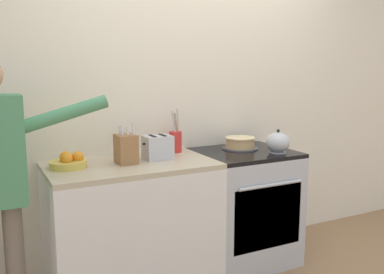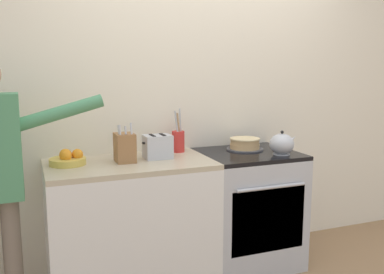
{
  "view_description": "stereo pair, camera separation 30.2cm",
  "coord_description": "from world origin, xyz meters",
  "px_view_note": "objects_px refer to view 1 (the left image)",
  "views": [
    {
      "loc": [
        -1.56,
        -2.37,
        1.53
      ],
      "look_at": [
        -0.19,
        0.29,
        1.04
      ],
      "focal_mm": 40.0,
      "sensor_mm": 36.0,
      "label": 1
    },
    {
      "loc": [
        -1.28,
        -2.49,
        1.53
      ],
      "look_at": [
        -0.19,
        0.29,
        1.04
      ],
      "focal_mm": 40.0,
      "sensor_mm": 36.0,
      "label": 2
    }
  ],
  "objects_px": {
    "knife_block": "(126,149)",
    "fruit_bowl": "(68,161)",
    "stove_range": "(244,206)",
    "toaster": "(158,147)",
    "tea_kettle": "(278,143)",
    "utensil_crock": "(175,141)",
    "layer_cake": "(240,143)"
  },
  "relations": [
    {
      "from": "layer_cake",
      "to": "fruit_bowl",
      "type": "distance_m",
      "value": 1.34
    },
    {
      "from": "toaster",
      "to": "utensil_crock",
      "type": "bearing_deg",
      "value": 36.6
    },
    {
      "from": "layer_cake",
      "to": "tea_kettle",
      "type": "height_order",
      "value": "tea_kettle"
    },
    {
      "from": "layer_cake",
      "to": "fruit_bowl",
      "type": "relative_size",
      "value": 1.2
    },
    {
      "from": "stove_range",
      "to": "tea_kettle",
      "type": "xyz_separation_m",
      "value": [
        0.19,
        -0.16,
        0.52
      ]
    },
    {
      "from": "utensil_crock",
      "to": "toaster",
      "type": "bearing_deg",
      "value": -143.4
    },
    {
      "from": "tea_kettle",
      "to": "toaster",
      "type": "height_order",
      "value": "tea_kettle"
    },
    {
      "from": "stove_range",
      "to": "fruit_bowl",
      "type": "distance_m",
      "value": 1.41
    },
    {
      "from": "stove_range",
      "to": "utensil_crock",
      "type": "xyz_separation_m",
      "value": [
        -0.5,
        0.2,
        0.53
      ]
    },
    {
      "from": "knife_block",
      "to": "utensil_crock",
      "type": "xyz_separation_m",
      "value": [
        0.45,
        0.19,
        -0.01
      ]
    },
    {
      "from": "utensil_crock",
      "to": "toaster",
      "type": "xyz_separation_m",
      "value": [
        -0.21,
        -0.16,
        -0.01
      ]
    },
    {
      "from": "stove_range",
      "to": "knife_block",
      "type": "distance_m",
      "value": 1.09
    },
    {
      "from": "stove_range",
      "to": "knife_block",
      "type": "bearing_deg",
      "value": 178.99
    },
    {
      "from": "fruit_bowl",
      "to": "stove_range",
      "type": "bearing_deg",
      "value": -2.93
    },
    {
      "from": "layer_cake",
      "to": "utensil_crock",
      "type": "bearing_deg",
      "value": 168.23
    },
    {
      "from": "stove_range",
      "to": "layer_cake",
      "type": "distance_m",
      "value": 0.5
    },
    {
      "from": "tea_kettle",
      "to": "utensil_crock",
      "type": "height_order",
      "value": "utensil_crock"
    },
    {
      "from": "fruit_bowl",
      "to": "toaster",
      "type": "xyz_separation_m",
      "value": [
        0.61,
        -0.02,
        0.04
      ]
    },
    {
      "from": "knife_block",
      "to": "stove_range",
      "type": "bearing_deg",
      "value": -1.01
    },
    {
      "from": "utensil_crock",
      "to": "toaster",
      "type": "height_order",
      "value": "utensil_crock"
    },
    {
      "from": "knife_block",
      "to": "fruit_bowl",
      "type": "bearing_deg",
      "value": 172.2
    },
    {
      "from": "fruit_bowl",
      "to": "toaster",
      "type": "bearing_deg",
      "value": -1.9
    },
    {
      "from": "tea_kettle",
      "to": "knife_block",
      "type": "distance_m",
      "value": 1.15
    },
    {
      "from": "knife_block",
      "to": "fruit_bowl",
      "type": "height_order",
      "value": "knife_block"
    },
    {
      "from": "stove_range",
      "to": "layer_cake",
      "type": "relative_size",
      "value": 3.09
    },
    {
      "from": "layer_cake",
      "to": "knife_block",
      "type": "distance_m",
      "value": 0.97
    },
    {
      "from": "stove_range",
      "to": "fruit_bowl",
      "type": "relative_size",
      "value": 3.71
    },
    {
      "from": "utensil_crock",
      "to": "knife_block",
      "type": "bearing_deg",
      "value": -157.54
    },
    {
      "from": "tea_kettle",
      "to": "knife_block",
      "type": "bearing_deg",
      "value": 171.15
    },
    {
      "from": "tea_kettle",
      "to": "utensil_crock",
      "type": "relative_size",
      "value": 0.66
    },
    {
      "from": "layer_cake",
      "to": "stove_range",
      "type": "bearing_deg",
      "value": -101.01
    },
    {
      "from": "stove_range",
      "to": "fruit_bowl",
      "type": "bearing_deg",
      "value": 177.07
    }
  ]
}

